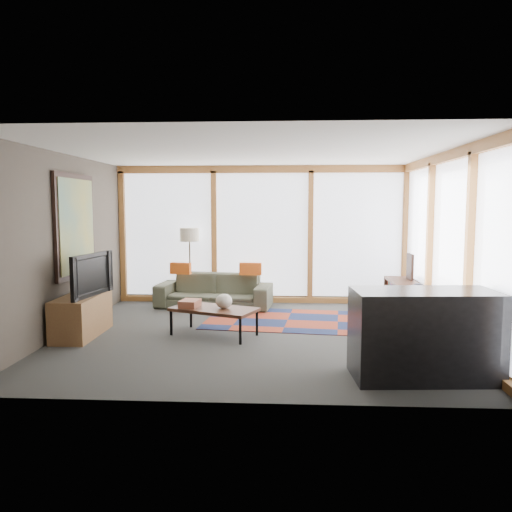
# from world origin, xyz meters

# --- Properties ---
(ground) EXTENTS (5.50, 5.50, 0.00)m
(ground) POSITION_xyz_m (0.00, 0.00, 0.00)
(ground) COLOR #30312E
(ground) RESTS_ON ground
(room_envelope) EXTENTS (5.52, 5.02, 2.62)m
(room_envelope) POSITION_xyz_m (0.49, 0.56, 1.54)
(room_envelope) COLOR #473F35
(room_envelope) RESTS_ON ground
(rug) EXTENTS (2.77, 1.95, 0.01)m
(rug) POSITION_xyz_m (0.49, 0.93, 0.01)
(rug) COLOR maroon
(rug) RESTS_ON ground
(sofa) EXTENTS (2.15, 1.04, 0.61)m
(sofa) POSITION_xyz_m (-0.85, 1.93, 0.30)
(sofa) COLOR #3A3F30
(sofa) RESTS_ON ground
(pillow_left) EXTENTS (0.39, 0.17, 0.21)m
(pillow_left) POSITION_xyz_m (-1.47, 1.92, 0.71)
(pillow_left) COLOR #CD5418
(pillow_left) RESTS_ON sofa
(pillow_right) EXTENTS (0.41, 0.14, 0.22)m
(pillow_right) POSITION_xyz_m (-0.18, 1.89, 0.72)
(pillow_right) COLOR #CD5418
(pillow_right) RESTS_ON sofa
(floor_lamp) EXTENTS (0.36, 0.36, 1.44)m
(floor_lamp) POSITION_xyz_m (-1.35, 2.22, 0.72)
(floor_lamp) COLOR black
(floor_lamp) RESTS_ON ground
(coffee_table) EXTENTS (1.33, 1.01, 0.40)m
(coffee_table) POSITION_xyz_m (-0.58, -0.06, 0.20)
(coffee_table) COLOR #311D10
(coffee_table) RESTS_ON ground
(book_stack) EXTENTS (0.30, 0.35, 0.10)m
(book_stack) POSITION_xyz_m (-0.93, -0.02, 0.45)
(book_stack) COLOR #985038
(book_stack) RESTS_ON coffee_table
(vase) EXTENTS (0.24, 0.24, 0.21)m
(vase) POSITION_xyz_m (-0.43, -0.08, 0.50)
(vase) COLOR beige
(vase) RESTS_ON coffee_table
(bookshelf) EXTENTS (0.44, 2.40, 0.60)m
(bookshelf) POSITION_xyz_m (2.43, 0.75, 0.30)
(bookshelf) COLOR #311D10
(bookshelf) RESTS_ON ground
(bowl_a) EXTENTS (0.23, 0.23, 0.10)m
(bowl_a) POSITION_xyz_m (2.45, 0.15, 0.65)
(bowl_a) COLOR black
(bowl_a) RESTS_ON bookshelf
(bowl_b) EXTENTS (0.19, 0.19, 0.08)m
(bowl_b) POSITION_xyz_m (2.47, 0.59, 0.64)
(bowl_b) COLOR black
(bowl_b) RESTS_ON bookshelf
(shelf_picture) EXTENTS (0.04, 0.34, 0.44)m
(shelf_picture) POSITION_xyz_m (2.55, 1.48, 0.82)
(shelf_picture) COLOR black
(shelf_picture) RESTS_ON bookshelf
(tv_console) EXTENTS (0.48, 1.16, 0.58)m
(tv_console) POSITION_xyz_m (-2.46, -0.19, 0.29)
(tv_console) COLOR brown
(tv_console) RESTS_ON ground
(television) EXTENTS (0.30, 1.06, 0.60)m
(television) POSITION_xyz_m (-2.38, -0.19, 0.88)
(television) COLOR black
(television) RESTS_ON tv_console
(bar_counter) EXTENTS (1.56, 0.81, 0.96)m
(bar_counter) POSITION_xyz_m (1.92, -1.70, 0.48)
(bar_counter) COLOR black
(bar_counter) RESTS_ON ground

